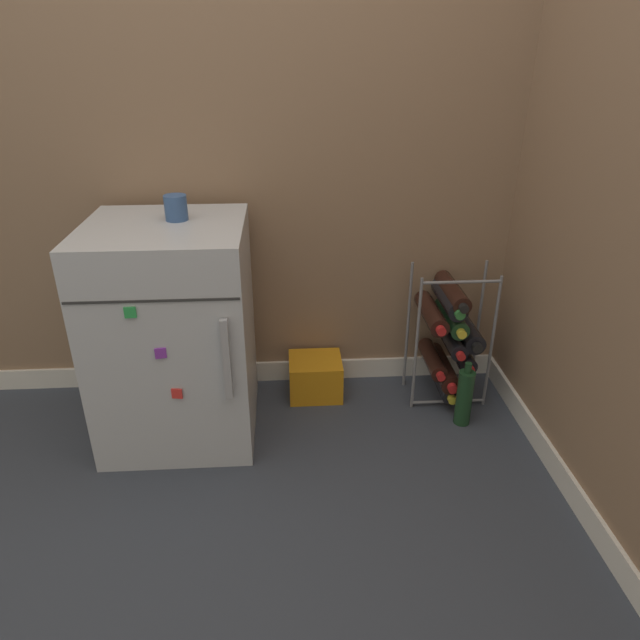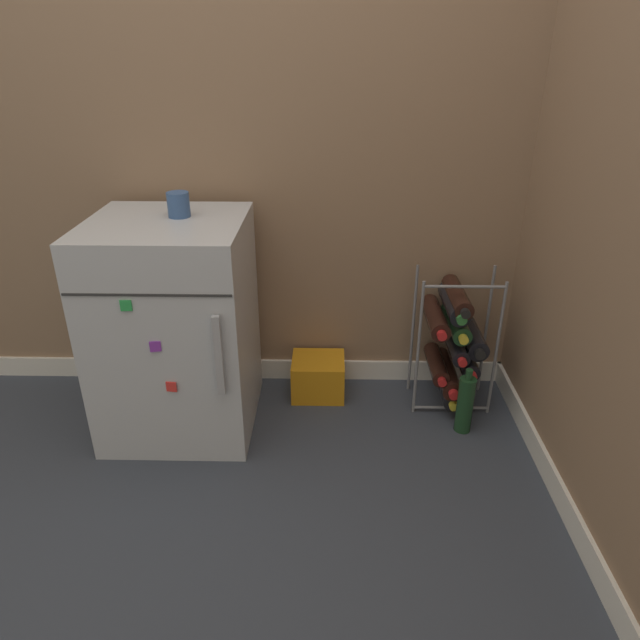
# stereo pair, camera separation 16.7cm
# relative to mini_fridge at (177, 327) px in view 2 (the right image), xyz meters

# --- Properties ---
(ground_plane) EXTENTS (14.00, 14.00, 0.00)m
(ground_plane) POSITION_rel_mini_fridge_xyz_m (0.41, -0.35, -0.41)
(ground_plane) COLOR #333842
(wall_back) EXTENTS (6.84, 0.07, 2.50)m
(wall_back) POSITION_rel_mini_fridge_xyz_m (0.41, 0.35, 0.83)
(wall_back) COLOR #84664C
(wall_back) RESTS_ON ground_plane
(mini_fridge) EXTENTS (0.54, 0.56, 0.81)m
(mini_fridge) POSITION_rel_mini_fridge_xyz_m (0.00, 0.00, 0.00)
(mini_fridge) COLOR #B7BABF
(mini_fridge) RESTS_ON ground_plane
(wine_rack) EXTENTS (0.31, 0.32, 0.57)m
(wine_rack) POSITION_rel_mini_fridge_xyz_m (1.06, 0.14, -0.12)
(wine_rack) COLOR slate
(wine_rack) RESTS_ON ground_plane
(soda_box) EXTENTS (0.22, 0.20, 0.17)m
(soda_box) POSITION_rel_mini_fridge_xyz_m (0.52, 0.19, -0.32)
(soda_box) COLOR orange
(soda_box) RESTS_ON ground_plane
(fridge_top_cup) EXTENTS (0.08, 0.08, 0.09)m
(fridge_top_cup) POSITION_rel_mini_fridge_xyz_m (0.04, 0.05, 0.45)
(fridge_top_cup) COLOR #335184
(fridge_top_cup) RESTS_ON mini_fridge
(loose_bottle_floor) EXTENTS (0.06, 0.06, 0.27)m
(loose_bottle_floor) POSITION_rel_mini_fridge_xyz_m (1.09, -0.06, -0.29)
(loose_bottle_floor) COLOR #19381E
(loose_bottle_floor) RESTS_ON ground_plane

